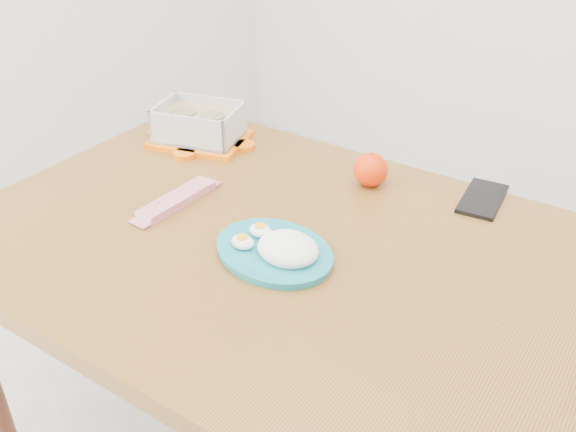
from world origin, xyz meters
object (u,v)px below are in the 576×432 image
Objects in this scene: food_container at (199,124)px; orange_fruit at (371,170)px; dining_table at (288,284)px; rice_plate at (278,248)px; smartphone at (483,199)px.

food_container reaches higher than orange_fruit.
food_container is 0.45m from orange_fruit.
rice_plate is (0.01, -0.05, 0.11)m from dining_table.
food_container is 1.03× the size of rice_plate.
dining_table is 0.12m from rice_plate.
food_container is 3.57× the size of orange_fruit.
rice_plate reaches higher than dining_table.
dining_table is 0.51m from food_container.
orange_fruit is at bearing 85.76° from dining_table.
rice_plate is at bearing -126.30° from smartphone.
food_container is 0.53m from rice_plate.
orange_fruit is at bearing -10.45° from food_container.
rice_plate reaches higher than smartphone.
dining_table is 8.49× the size of smartphone.
rice_plate is 1.67× the size of smartphone.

